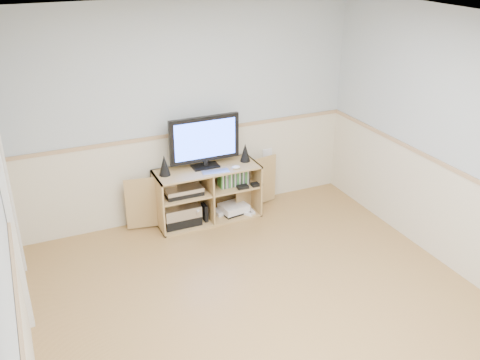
# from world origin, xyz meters

# --- Properties ---
(room) EXTENTS (4.04, 4.54, 2.54)m
(room) POSITION_xyz_m (-0.06, 0.12, 1.22)
(room) COLOR tan
(room) RESTS_ON ground
(media_cabinet) EXTENTS (1.89, 0.45, 0.65)m
(media_cabinet) POSITION_xyz_m (0.11, 2.05, 0.33)
(media_cabinet) COLOR tan
(media_cabinet) RESTS_ON floor
(monitor) EXTENTS (0.82, 0.18, 0.60)m
(monitor) POSITION_xyz_m (0.11, 2.04, 0.98)
(monitor) COLOR black
(monitor) RESTS_ON media_cabinet
(speaker_left) EXTENTS (0.13, 0.13, 0.24)m
(speaker_left) POSITION_xyz_m (-0.38, 2.01, 0.77)
(speaker_left) COLOR black
(speaker_left) RESTS_ON media_cabinet
(speaker_right) EXTENTS (0.12, 0.12, 0.22)m
(speaker_right) POSITION_xyz_m (0.60, 2.01, 0.76)
(speaker_right) COLOR black
(speaker_right) RESTS_ON media_cabinet
(keyboard) EXTENTS (0.32, 0.16, 0.01)m
(keyboard) POSITION_xyz_m (0.16, 1.85, 0.66)
(keyboard) COLOR silver
(keyboard) RESTS_ON media_cabinet
(mouse) EXTENTS (0.11, 0.09, 0.04)m
(mouse) POSITION_xyz_m (0.41, 1.85, 0.67)
(mouse) COLOR white
(mouse) RESTS_ON media_cabinet
(av_components) EXTENTS (0.51, 0.31, 0.47)m
(av_components) POSITION_xyz_m (-0.21, 1.99, 0.22)
(av_components) COLOR black
(av_components) RESTS_ON media_cabinet
(game_consoles) EXTENTS (0.46, 0.30, 0.11)m
(game_consoles) POSITION_xyz_m (0.42, 1.98, 0.07)
(game_consoles) COLOR white
(game_consoles) RESTS_ON media_cabinet
(game_cases) EXTENTS (0.36, 0.14, 0.19)m
(game_cases) POSITION_xyz_m (0.43, 1.97, 0.48)
(game_cases) COLOR #3F8C3F
(game_cases) RESTS_ON media_cabinet
(wall_outlet) EXTENTS (0.12, 0.03, 0.12)m
(wall_outlet) POSITION_xyz_m (1.00, 2.23, 0.60)
(wall_outlet) COLOR white
(wall_outlet) RESTS_ON wall_back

